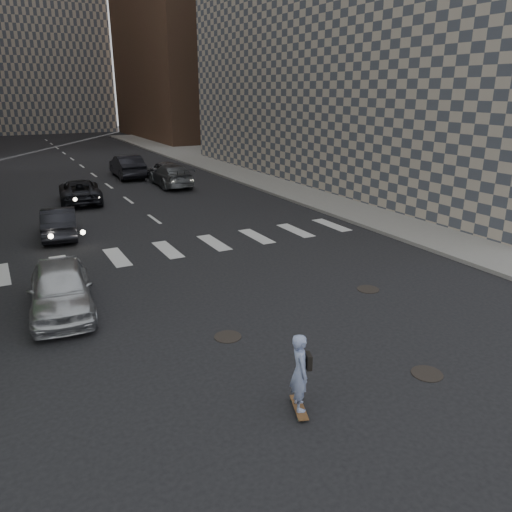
{
  "coord_description": "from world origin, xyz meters",
  "views": [
    {
      "loc": [
        -6.77,
        -9.29,
        6.07
      ],
      "look_at": [
        -0.09,
        3.23,
        1.3
      ],
      "focal_mm": 35.0,
      "sensor_mm": 36.0,
      "label": 1
    }
  ],
  "objects": [
    {
      "name": "ground",
      "position": [
        0.0,
        0.0,
        0.0
      ],
      "size": [
        160.0,
        160.0,
        0.0
      ],
      "primitive_type": "plane",
      "color": "black",
      "rests_on": "ground"
    },
    {
      "name": "sidewalk_right",
      "position": [
        14.5,
        20.0,
        0.07
      ],
      "size": [
        13.0,
        80.0,
        0.15
      ],
      "primitive_type": "cube",
      "color": "gray",
      "rests_on": "ground"
    },
    {
      "name": "manhole_b",
      "position": [
        -2.0,
        1.2,
        0.01
      ],
      "size": [
        0.7,
        0.7,
        0.02
      ],
      "primitive_type": "cylinder",
      "color": "black",
      "rests_on": "ground"
    },
    {
      "name": "traffic_car_b",
      "position": [
        3.62,
        22.0,
        0.71
      ],
      "size": [
        2.19,
        4.98,
        1.42
      ],
      "primitive_type": "imported",
      "rotation": [
        0.0,
        0.0,
        3.1
      ],
      "color": "#505357",
      "rests_on": "ground"
    },
    {
      "name": "manhole_c",
      "position": [
        3.3,
        2.0,
        0.01
      ],
      "size": [
        0.7,
        0.7,
        0.02
      ],
      "primitive_type": "cylinder",
      "color": "black",
      "rests_on": "ground"
    },
    {
      "name": "building_right",
      "position": [
        18.49,
        18.49,
        10.98
      ],
      "size": [
        15.0,
        33.0,
        22.0
      ],
      "color": "#ADA08E",
      "rests_on": "ground"
    },
    {
      "name": "silver_sedan",
      "position": [
        -5.5,
        4.82,
        0.71
      ],
      "size": [
        2.13,
        4.34,
        1.42
      ],
      "primitive_type": "imported",
      "rotation": [
        0.0,
        0.0,
        -0.11
      ],
      "color": "silver",
      "rests_on": "ground"
    },
    {
      "name": "traffic_car_d",
      "position": [
        4.0,
        24.39,
        0.68
      ],
      "size": [
        1.94,
        4.09,
        1.35
      ],
      "primitive_type": "imported",
      "rotation": [
        0.0,
        0.0,
        3.23
      ],
      "color": "#ADAFB4",
      "rests_on": "ground"
    },
    {
      "name": "manhole_a",
      "position": [
        1.2,
        -2.5,
        0.01
      ],
      "size": [
        0.7,
        0.7,
        0.02
      ],
      "primitive_type": "cylinder",
      "color": "black",
      "rests_on": "ground"
    },
    {
      "name": "traffic_car_c",
      "position": [
        -2.5,
        19.66,
        0.64
      ],
      "size": [
        2.63,
        4.84,
        1.29
      ],
      "primitive_type": "imported",
      "rotation": [
        0.0,
        0.0,
        3.03
      ],
      "color": "black",
      "rests_on": "ground"
    },
    {
      "name": "traffic_car_a",
      "position": [
        -4.47,
        13.0,
        0.65
      ],
      "size": [
        1.88,
        4.08,
        1.3
      ],
      "primitive_type": "imported",
      "rotation": [
        0.0,
        0.0,
        3.01
      ],
      "color": "black",
      "rests_on": "ground"
    },
    {
      "name": "skateboarder",
      "position": [
        -2.06,
        -2.28,
        0.88
      ],
      "size": [
        0.56,
        0.87,
        1.68
      ],
      "rotation": [
        0.0,
        0.0,
        -0.35
      ],
      "color": "brown",
      "rests_on": "ground"
    },
    {
      "name": "traffic_car_e",
      "position": [
        1.96,
        26.72,
        0.8
      ],
      "size": [
        1.83,
        4.9,
        1.6
      ],
      "primitive_type": "imported",
      "rotation": [
        0.0,
        0.0,
        3.11
      ],
      "color": "black",
      "rests_on": "ground"
    }
  ]
}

